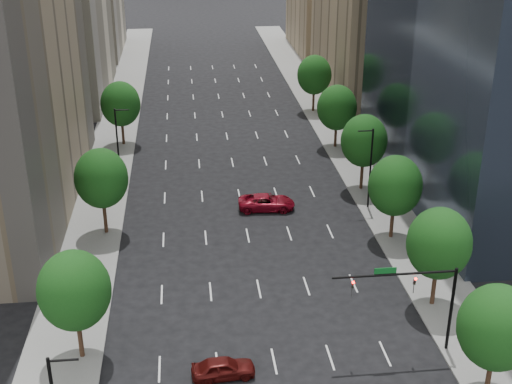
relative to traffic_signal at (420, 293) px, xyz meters
name	(u,v)px	position (x,y,z in m)	size (l,w,h in m)	color
sidewalk_left	(99,200)	(-26.03, 30.00, -5.10)	(6.00, 200.00, 0.15)	slate
sidewalk_right	(374,188)	(4.97, 30.00, -5.10)	(6.00, 200.00, 0.15)	slate
filler_left	(85,8)	(-35.53, 106.00, 3.83)	(14.00, 26.00, 18.00)	beige
parking_tan_right	(373,1)	(14.47, 70.00, 9.83)	(14.00, 30.00, 30.00)	#8C7759
filler_right	(329,11)	(14.47, 103.00, 2.83)	(14.00, 26.00, 16.00)	#8C7759
tree_right_0	(497,328)	(3.47, -5.00, 0.22)	(5.20, 5.20, 8.39)	#382316
tree_right_1	(439,244)	(3.47, 6.00, 0.58)	(5.20, 5.20, 8.75)	#382316
tree_right_2	(395,186)	(3.47, 18.00, 0.43)	(5.20, 5.20, 8.61)	#382316
tree_right_3	(364,141)	(3.47, 30.00, 0.72)	(5.20, 5.20, 8.89)	#382316
tree_right_4	(337,108)	(3.47, 44.00, 0.29)	(5.20, 5.20, 8.46)	#382316
tree_right_5	(314,75)	(3.47, 60.00, 0.58)	(5.20, 5.20, 8.75)	#382316
tree_left_0	(74,290)	(-24.53, 2.00, 0.58)	(5.20, 5.20, 8.75)	#382316
tree_left_1	(101,178)	(-24.53, 22.00, 0.79)	(5.20, 5.20, 8.97)	#382316
tree_left_2	(121,104)	(-24.53, 48.00, 0.50)	(5.20, 5.20, 8.68)	#382316
streetlight_rn	(370,166)	(2.91, 25.00, -0.33)	(1.70, 0.20, 9.00)	black
streetlight_ln	(118,143)	(-23.96, 35.00, -0.33)	(1.70, 0.20, 9.00)	black
traffic_signal	(420,293)	(0.00, 0.00, 0.00)	(9.12, 0.40, 7.38)	black
car_maroon	(223,368)	(-14.32, -1.34, -4.41)	(1.81, 4.49, 1.53)	#4A0E0C
car_red_far	(267,202)	(-7.92, 25.86, -4.33)	(2.78, 6.04, 1.68)	maroon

